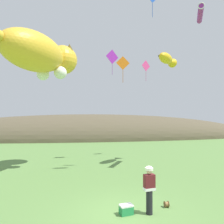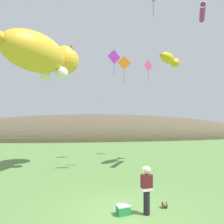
{
  "view_description": "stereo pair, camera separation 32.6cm",
  "coord_description": "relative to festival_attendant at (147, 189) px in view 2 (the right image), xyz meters",
  "views": [
    {
      "loc": [
        -1.72,
        -7.96,
        3.67
      ],
      "look_at": [
        0.0,
        4.0,
        3.89
      ],
      "focal_mm": 35.0,
      "sensor_mm": 36.0,
      "label": 1
    },
    {
      "loc": [
        -1.4,
        -8.0,
        3.67
      ],
      "look_at": [
        0.0,
        4.0,
        3.89
      ],
      "focal_mm": 35.0,
      "sensor_mm": 36.0,
      "label": 2
    }
  ],
  "objects": [
    {
      "name": "festival_attendant",
      "position": [
        0.0,
        0.0,
        0.0
      ],
      "size": [
        0.46,
        0.33,
        1.77
      ],
      "color": "black",
      "rests_on": "ground"
    },
    {
      "name": "kite_fish_windsock",
      "position": [
        3.99,
        7.94,
        7.07
      ],
      "size": [
        2.39,
        2.63,
        0.86
      ],
      "color": "gold"
    },
    {
      "name": "distant_hill_ridge",
      "position": [
        -0.83,
        28.57,
        -0.95
      ],
      "size": [
        58.25,
        12.55,
        7.89
      ],
      "color": "brown",
      "rests_on": "ground"
    },
    {
      "name": "kite_diamond_orange",
      "position": [
        0.35,
        6.93,
        6.38
      ],
      "size": [
        0.96,
        0.04,
        1.86
      ],
      "color": "orange"
    },
    {
      "name": "kite_diamond_violet",
      "position": [
        0.02,
        9.87,
        7.6
      ],
      "size": [
        1.11,
        0.5,
        2.11
      ],
      "color": "purple"
    },
    {
      "name": "kite_diamond_pink",
      "position": [
        3.35,
        11.28,
        7.28
      ],
      "size": [
        0.91,
        0.51,
        1.93
      ],
      "color": "#E53F8C"
    },
    {
      "name": "kite_giant_cat",
      "position": [
        -5.07,
        6.48,
        6.63
      ],
      "size": [
        5.33,
        8.35,
        2.81
      ],
      "color": "gold"
    },
    {
      "name": "kite_tube_streamer",
      "position": [
        5.63,
        6.0,
        9.79
      ],
      "size": [
        1.48,
        2.36,
        0.44
      ],
      "color": "#8C268C"
    },
    {
      "name": "ground_plane",
      "position": [
        -0.83,
        0.03,
        -0.95
      ],
      "size": [
        120.0,
        120.0,
        0.0
      ],
      "primitive_type": "plane",
      "color": "#5B8442"
    },
    {
      "name": "kite_spool",
      "position": [
        0.87,
        0.49,
        -0.83
      ],
      "size": [
        0.16,
        0.24,
        0.24
      ],
      "color": "olive",
      "rests_on": "ground"
    },
    {
      "name": "picnic_cooler",
      "position": [
        -0.86,
        0.1,
        -0.77
      ],
      "size": [
        0.55,
        0.43,
        0.36
      ],
      "color": "#268C4C",
      "rests_on": "ground"
    }
  ]
}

